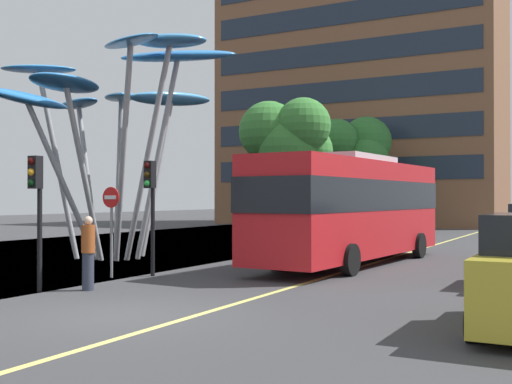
% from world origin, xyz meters
% --- Properties ---
extents(ground, '(120.00, 240.00, 0.10)m').
position_xyz_m(ground, '(-0.73, 0.00, -0.05)').
color(ground, '#38383A').
extents(red_bus, '(3.28, 11.51, 3.78)m').
position_xyz_m(red_bus, '(0.83, 11.17, 2.07)').
color(red_bus, red).
rests_on(red_bus, ground).
extents(leaf_sculpture, '(9.33, 9.48, 8.22)m').
position_xyz_m(leaf_sculpture, '(-7.41, 8.78, 6.40)').
color(leaf_sculpture, '#9EA0A5').
rests_on(leaf_sculpture, ground).
extents(traffic_light_kerb_near, '(0.28, 0.42, 3.33)m').
position_xyz_m(traffic_light_kerb_near, '(-3.81, 1.32, 2.42)').
color(traffic_light_kerb_near, black).
rests_on(traffic_light_kerb_near, ground).
extents(traffic_light_kerb_far, '(0.28, 0.42, 3.39)m').
position_xyz_m(traffic_light_kerb_far, '(-3.27, 5.14, 2.46)').
color(traffic_light_kerb_far, black).
rests_on(traffic_light_kerb_far, ground).
extents(traffic_light_island_mid, '(0.28, 0.42, 3.74)m').
position_xyz_m(traffic_light_island_mid, '(-3.28, 13.00, 2.71)').
color(traffic_light_island_mid, black).
rests_on(traffic_light_island_mid, ground).
extents(tree_pavement_near, '(5.69, 4.87, 8.29)m').
position_xyz_m(tree_pavement_near, '(-8.05, 24.88, 5.77)').
color(tree_pavement_near, brown).
rests_on(tree_pavement_near, ground).
extents(tree_pavement_far, '(5.02, 5.46, 8.33)m').
position_xyz_m(tree_pavement_far, '(-7.05, 34.83, 5.59)').
color(tree_pavement_far, brown).
rests_on(tree_pavement_far, ground).
extents(pedestrian, '(0.34, 0.34, 1.85)m').
position_xyz_m(pedestrian, '(-2.91, 2.15, 0.93)').
color(pedestrian, '#2D3342').
rests_on(pedestrian, ground).
extents(no_entry_sign, '(0.60, 0.12, 2.62)m').
position_xyz_m(no_entry_sign, '(-4.10, 4.37, 1.74)').
color(no_entry_sign, gray).
rests_on(no_entry_sign, ground).
extents(backdrop_building, '(23.73, 10.33, 22.17)m').
position_xyz_m(backdrop_building, '(-10.00, 43.78, 11.09)').
color(backdrop_building, brown).
rests_on(backdrop_building, ground).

